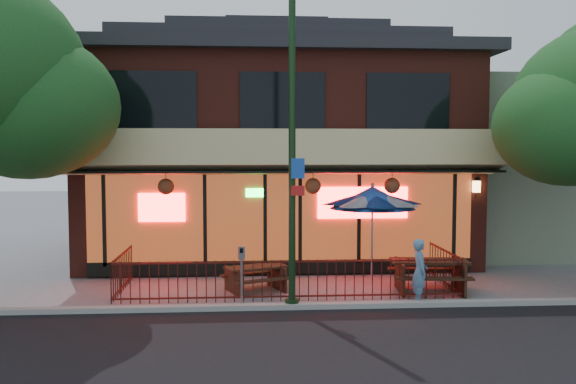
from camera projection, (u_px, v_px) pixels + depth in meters
name	position (u px, v px, depth m)	size (l,w,h in m)	color
ground	(291.00, 303.00, 14.35)	(80.00, 80.00, 0.00)	gray
curb	(292.00, 306.00, 13.85)	(80.00, 0.25, 0.12)	#999993
restaurant_building	(276.00, 135.00, 21.14)	(12.96, 9.49, 8.05)	maroon
neighbor_building	(519.00, 166.00, 22.42)	(6.00, 7.00, 6.00)	gray
patio_fence	(289.00, 273.00, 14.80)	(8.44, 2.62, 1.00)	#44130E
street_light	(292.00, 170.00, 13.73)	(0.43, 0.32, 7.00)	black
picnic_table_left	(256.00, 275.00, 15.51)	(1.87, 1.68, 0.66)	#3E2316
picnic_table_right	(429.00, 271.00, 15.47)	(2.06, 1.65, 0.82)	#351F12
patio_umbrella	(372.00, 197.00, 16.74)	(2.36, 2.36, 2.70)	gray
pedestrian	(420.00, 272.00, 14.23)	(0.56, 0.37, 1.54)	#5583AA
parking_meter_near	(242.00, 267.00, 13.80)	(0.16, 0.15, 1.43)	gray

